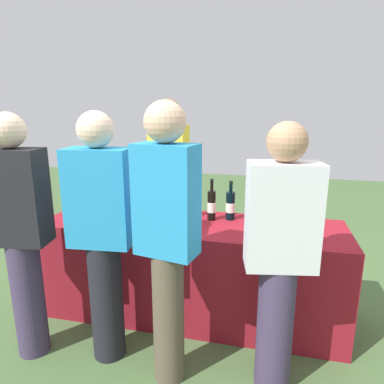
# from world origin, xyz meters

# --- Properties ---
(ground_plane) EXTENTS (12.00, 12.00, 0.00)m
(ground_plane) POSITION_xyz_m (0.00, 0.00, 0.00)
(ground_plane) COLOR #476638
(tasting_table) EXTENTS (2.34, 0.68, 0.79)m
(tasting_table) POSITION_xyz_m (0.00, 0.00, 0.39)
(tasting_table) COLOR maroon
(tasting_table) RESTS_ON ground_plane
(wine_bottle_0) EXTENTS (0.07, 0.07, 0.31)m
(wine_bottle_0) POSITION_xyz_m (-0.44, 0.16, 0.90)
(wine_bottle_0) COLOR black
(wine_bottle_0) RESTS_ON tasting_table
(wine_bottle_1) EXTENTS (0.08, 0.08, 0.30)m
(wine_bottle_1) POSITION_xyz_m (-0.20, 0.11, 0.90)
(wine_bottle_1) COLOR black
(wine_bottle_1) RESTS_ON tasting_table
(wine_bottle_2) EXTENTS (0.07, 0.07, 0.32)m
(wine_bottle_2) POSITION_xyz_m (-0.04, 0.16, 0.90)
(wine_bottle_2) COLOR black
(wine_bottle_2) RESTS_ON tasting_table
(wine_bottle_3) EXTENTS (0.07, 0.07, 0.34)m
(wine_bottle_3) POSITION_xyz_m (0.13, 0.11, 0.91)
(wine_bottle_3) COLOR black
(wine_bottle_3) RESTS_ON tasting_table
(wine_bottle_4) EXTENTS (0.07, 0.07, 0.32)m
(wine_bottle_4) POSITION_xyz_m (0.28, 0.16, 0.90)
(wine_bottle_4) COLOR black
(wine_bottle_4) RESTS_ON tasting_table
(wine_bottle_5) EXTENTS (0.07, 0.07, 0.32)m
(wine_bottle_5) POSITION_xyz_m (0.73, 0.08, 0.91)
(wine_bottle_5) COLOR black
(wine_bottle_5) RESTS_ON tasting_table
(wine_glass_0) EXTENTS (0.06, 0.06, 0.14)m
(wine_glass_0) POSITION_xyz_m (-0.81, -0.16, 0.89)
(wine_glass_0) COLOR silver
(wine_glass_0) RESTS_ON tasting_table
(wine_glass_1) EXTENTS (0.07, 0.07, 0.14)m
(wine_glass_1) POSITION_xyz_m (-0.70, -0.08, 0.89)
(wine_glass_1) COLOR silver
(wine_glass_1) RESTS_ON tasting_table
(wine_glass_2) EXTENTS (0.07, 0.07, 0.14)m
(wine_glass_2) POSITION_xyz_m (-0.30, -0.12, 0.89)
(wine_glass_2) COLOR silver
(wine_glass_2) RESTS_ON tasting_table
(wine_glass_3) EXTENTS (0.07, 0.07, 0.13)m
(wine_glass_3) POSITION_xyz_m (0.86, -0.13, 0.88)
(wine_glass_3) COLOR silver
(wine_glass_3) RESTS_ON tasting_table
(ice_bucket) EXTENTS (0.19, 0.19, 0.21)m
(ice_bucket) POSITION_xyz_m (-0.83, -0.02, 0.89)
(ice_bucket) COLOR silver
(ice_bucket) RESTS_ON tasting_table
(server_pouring) EXTENTS (0.36, 0.23, 1.74)m
(server_pouring) POSITION_xyz_m (-0.36, 0.57, 0.98)
(server_pouring) COLOR black
(server_pouring) RESTS_ON ground_plane
(guest_0) EXTENTS (0.40, 0.25, 1.65)m
(guest_0) POSITION_xyz_m (-0.98, -0.70, 0.90)
(guest_0) COLOR #3F3351
(guest_0) RESTS_ON ground_plane
(guest_1) EXTENTS (0.41, 0.25, 1.65)m
(guest_1) POSITION_xyz_m (-0.45, -0.61, 0.90)
(guest_1) COLOR black
(guest_1) RESTS_ON ground_plane
(guest_2) EXTENTS (0.38, 0.26, 1.71)m
(guest_2) POSITION_xyz_m (0.02, -0.71, 0.95)
(guest_2) COLOR brown
(guest_2) RESTS_ON ground_plane
(guest_3) EXTENTS (0.42, 0.28, 1.60)m
(guest_3) POSITION_xyz_m (0.65, -0.62, 0.87)
(guest_3) COLOR #3F3351
(guest_3) RESTS_ON ground_plane
(menu_board) EXTENTS (0.61, 0.08, 0.81)m
(menu_board) POSITION_xyz_m (0.68, 0.82, 0.40)
(menu_board) COLOR white
(menu_board) RESTS_ON ground_plane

